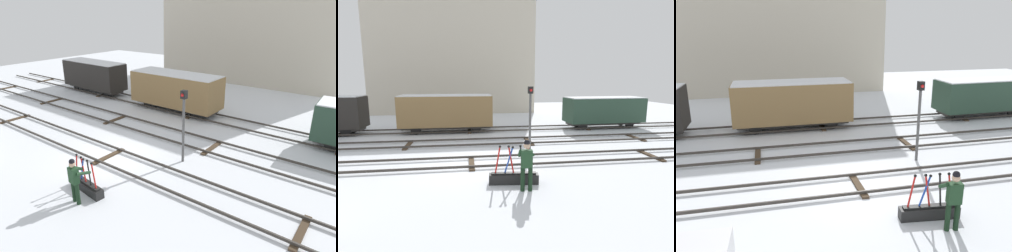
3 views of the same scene
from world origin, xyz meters
The scene contains 10 objects.
ground_plane centered at (0.00, 0.00, 0.00)m, with size 60.00×60.00×0.00m, color silver.
track_main_line centered at (0.00, 0.00, 0.11)m, with size 44.00×1.94×0.18m.
track_siding_near centered at (0.00, 3.83, 0.11)m, with size 44.00×1.94×0.18m.
track_siding_far centered at (0.00, 7.74, 0.11)m, with size 44.00×1.94×0.18m.
switch_lever_frame centered at (1.48, -2.49, 0.25)m, with size 1.83×0.55×1.45m.
rail_worker centered at (1.80, -3.18, 1.01)m, with size 0.59×0.67×1.79m.
signal_post centered at (3.09, 1.78, 2.11)m, with size 0.24×0.32×3.39m.
apartment_building centered at (-1.45, 20.46, 6.16)m, with size 17.96×5.67×12.32m.
freight_car_far_end centered at (-1.57, 7.74, 1.51)m, with size 6.38×2.23×2.66m.
freight_car_mid_siding centered at (10.34, 7.74, 1.37)m, with size 5.97×2.30×2.38m.
Camera 2 is at (-0.16, -11.74, 3.80)m, focal length 28.88 mm.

